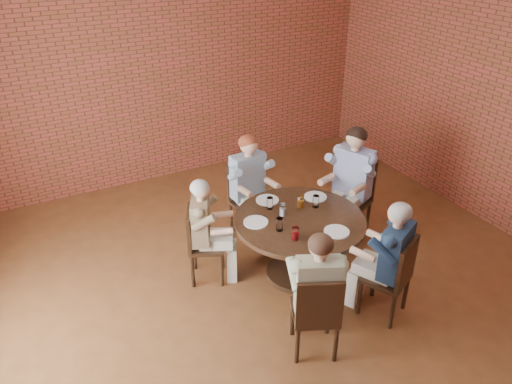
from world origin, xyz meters
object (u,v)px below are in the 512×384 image
dining_table (299,236)px  diner_a (350,183)px  chair_a (352,193)px  diner_c (206,231)px  chair_d (317,313)px  chair_b (247,196)px  smartphone (336,228)px  diner_e (388,260)px  diner_b (250,187)px  chair_e (394,275)px  diner_d (316,294)px  chair_c (200,242)px

dining_table → diner_a: 1.13m
dining_table → diner_a: diner_a is taller
chair_a → diner_a: size_ratio=0.69×
diner_c → chair_d: 1.55m
chair_a → chair_b: (-1.19, 0.59, -0.02)m
dining_table → diner_a: (1.02, 0.46, 0.18)m
chair_b → smartphone: size_ratio=6.95×
diner_e → diner_b: bearing=-100.8°
dining_table → chair_e: bearing=-64.0°
dining_table → diner_b: 1.01m
diner_a → diner_b: diner_a is taller
dining_table → diner_d: 1.09m
chair_a → diner_e: size_ratio=0.76×
chair_c → diner_d: diner_d is taller
diner_d → diner_e: (0.89, 0.08, -0.00)m
chair_a → smartphone: size_ratio=7.30×
dining_table → chair_e: (0.48, -0.98, -0.03)m
chair_c → chair_e: bearing=-109.3°
diner_c → chair_e: diner_c is taller
diner_b → diner_d: (-0.37, -1.99, -0.02)m
diner_d → diner_a: bearing=-110.8°
chair_b → diner_d: diner_d is taller
chair_a → diner_a: bearing=-90.0°
chair_a → diner_b: bearing=-137.4°
chair_b → diner_c: size_ratio=0.76×
chair_e → chair_c: bearing=-70.9°
diner_c → diner_d: size_ratio=0.95×
smartphone → diner_d: bearing=-126.2°
chair_b → diner_b: 0.18m
diner_d → chair_b: bearing=-75.4°
diner_e → diner_c: bearing=-70.9°
chair_b → diner_e: (0.53, -1.99, 0.14)m
diner_d → chair_d: bearing=90.0°
chair_c → diner_c: bearing=-90.0°
diner_b → smartphone: size_ratio=9.88×
diner_a → chair_c: diner_a is taller
chair_c → chair_d: chair_d is taller
dining_table → diner_c: size_ratio=1.15×
chair_a → chair_e: chair_a is taller
dining_table → diner_a: size_ratio=1.00×
diner_d → smartphone: size_ratio=9.63×
chair_d → diner_d: diner_d is taller
chair_a → diner_c: size_ratio=0.80×
chair_e → smartphone: (-0.25, 0.65, 0.26)m
diner_a → chair_a: bearing=90.0°
diner_d → chair_c: bearing=-45.7°
diner_b → chair_e: bearing=-78.8°
chair_e → chair_b: bearing=-100.8°
chair_b → smartphone: 1.47m
chair_b → diner_c: (-0.82, -0.65, 0.10)m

